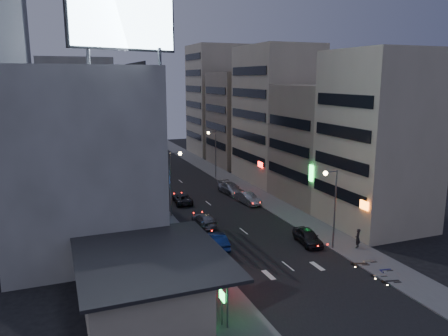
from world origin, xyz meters
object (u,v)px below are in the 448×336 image
parked_car_right_mid (248,198)px  road_car_blue (216,241)px  parked_car_right_far (231,188)px  scooter_silver_b (375,255)px  scooter_blue (391,263)px  scooter_black_a (399,273)px  parked_car_right_near (308,237)px  scooter_black_b (368,257)px  person (358,238)px  road_car_silver (204,220)px  scooter_silver_a (386,269)px  parked_car_left (182,198)px

parked_car_right_mid → road_car_blue: (-9.62, -13.27, -0.00)m
parked_car_right_far → scooter_silver_b: parked_car_right_far is taller
scooter_blue → scooter_black_a: bearing=163.3°
parked_car_right_near → scooter_black_b: (2.45, -6.43, -0.07)m
scooter_black_b → scooter_silver_b: bearing=-55.7°
parked_car_right_near → scooter_silver_b: 7.08m
parked_car_right_far → road_car_blue: parked_car_right_far is taller
parked_car_right_mid → scooter_blue: (3.19, -23.87, -0.13)m
scooter_black_a → person: bearing=2.5°
road_car_blue → parked_car_right_near: bearing=168.0°
parked_car_right_near → parked_car_right_mid: parked_car_right_near is taller
parked_car_right_far → road_car_silver: size_ratio=1.14×
parked_car_right_near → person: size_ratio=2.33×
scooter_black_a → scooter_silver_b: (0.89, 4.02, -0.02)m
parked_car_right_near → road_car_blue: parked_car_right_near is taller
scooter_black_a → scooter_silver_b: 4.12m
parked_car_right_near → parked_car_right_mid: 15.71m
road_car_silver → person: person is taller
scooter_black_a → scooter_silver_b: bearing=0.7°
scooter_blue → scooter_silver_b: scooter_silver_b is taller
person → parked_car_right_near: bearing=-74.8°
scooter_silver_a → scooter_black_b: bearing=12.7°
road_car_blue → scooter_black_b: bearing=145.7°
parked_car_right_near → scooter_black_a: bearing=-68.4°
road_car_blue → person: person is taller
parked_car_right_mid → scooter_blue: bearing=-88.6°
parked_car_left → road_car_silver: (-0.16, -9.86, 0.03)m
person → scooter_black_a: bearing=41.8°
scooter_blue → road_car_blue: bearing=58.8°
scooter_black_a → road_car_silver: bearing=41.9°
scooter_silver_a → road_car_blue: bearing=62.2°
road_car_blue → scooter_blue: bearing=143.1°
parked_car_right_near → person: bearing=-30.0°
road_car_silver → scooter_silver_a: 21.06m
parked_car_right_far → scooter_blue: 29.79m
parked_car_left → scooter_silver_b: bearing=119.8°
parked_car_right_far → scooter_black_b: 27.96m
person → scooter_black_a: (-1.36, -7.19, -0.41)m
parked_car_right_mid → parked_car_right_far: size_ratio=0.85×
scooter_silver_b → scooter_black_a: bearing=178.8°
person → scooter_black_b: person is taller
parked_car_right_far → person: size_ratio=2.81×
road_car_blue → scooter_silver_a: bearing=138.1°
road_car_silver → parked_car_right_near: bearing=131.1°
parked_car_right_mid → scooter_silver_a: size_ratio=2.94×
scooter_blue → scooter_black_b: scooter_black_b is taller
road_car_blue → parked_car_left: bearing=-91.8°
scooter_silver_a → scooter_silver_b: bearing=-6.4°
road_car_blue → scooter_blue: road_car_blue is taller
scooter_silver_a → scooter_black_b: size_ratio=0.82×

